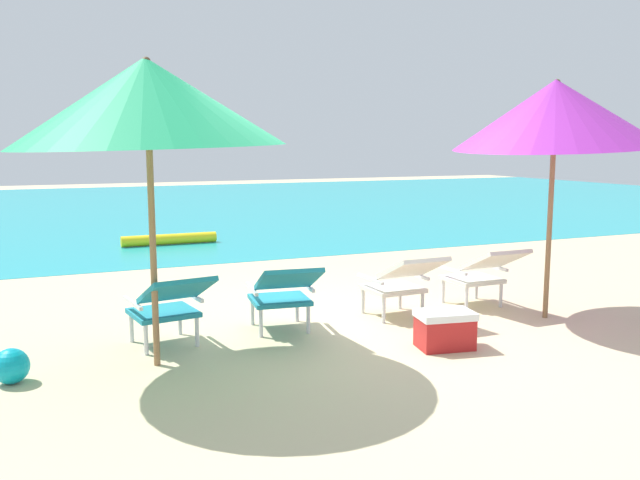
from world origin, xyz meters
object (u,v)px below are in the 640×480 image
at_px(beach_umbrella_right, 555,114).
at_px(swim_buoy, 170,239).
at_px(lounge_chair_far_right, 483,271).
at_px(lounge_chair_near_left, 284,291).
at_px(beach_ball, 11,366).
at_px(lounge_chair_near_right, 402,280).
at_px(lounge_chair_far_left, 170,303).
at_px(beach_umbrella_left, 148,103).
at_px(cooler_box, 445,329).

bearing_deg(beach_umbrella_right, swim_buoy, 112.38).
xyz_separation_m(swim_buoy, lounge_chair_far_right, (2.21, -5.70, 0.31)).
relative_size(lounge_chair_near_left, beach_ball, 3.60).
distance_m(lounge_chair_near_right, lounge_chair_far_right, 1.00).
xyz_separation_m(lounge_chair_far_left, lounge_chair_far_right, (3.26, 0.12, 0.00)).
relative_size(beach_umbrella_left, beach_umbrella_right, 0.91).
xyz_separation_m(swim_buoy, lounge_chair_near_left, (-0.02, -5.77, 0.31)).
distance_m(lounge_chair_near_right, beach_umbrella_left, 2.95).
distance_m(lounge_chair_far_right, beach_umbrella_right, 1.72).
bearing_deg(lounge_chair_near_right, beach_umbrella_left, -170.30).
height_order(beach_umbrella_left, beach_ball, beach_umbrella_left).
xyz_separation_m(lounge_chair_near_left, beach_ball, (-2.24, -0.40, -0.27)).
height_order(lounge_chair_near_left, cooler_box, lounge_chair_near_left).
distance_m(beach_umbrella_left, beach_umbrella_right, 3.80).
bearing_deg(lounge_chair_near_right, beach_umbrella_right, -19.64).
bearing_deg(lounge_chair_near_left, lounge_chair_far_left, -177.11).
distance_m(lounge_chair_near_left, lounge_chair_near_right, 1.23).
bearing_deg(lounge_chair_near_right, lounge_chair_near_left, -179.65).
height_order(lounge_chair_far_left, lounge_chair_far_right, same).
distance_m(lounge_chair_far_right, beach_umbrella_left, 3.82).
bearing_deg(beach_umbrella_left, beach_umbrella_right, -1.07).
xyz_separation_m(beach_umbrella_left, cooler_box, (2.32, -0.51, -1.85)).
distance_m(beach_umbrella_right, cooler_box, 2.40).
bearing_deg(swim_buoy, lounge_chair_far_right, -68.79).
bearing_deg(lounge_chair_far_left, lounge_chair_far_right, 2.12).
bearing_deg(lounge_chair_far_left, lounge_chair_near_left, 2.89).
relative_size(swim_buoy, beach_ball, 6.18).
relative_size(lounge_chair_near_right, beach_ball, 3.43).
bearing_deg(beach_ball, beach_umbrella_left, -0.58).
bearing_deg(beach_umbrella_right, beach_umbrella_left, 178.93).
bearing_deg(beach_umbrella_right, lounge_chair_near_left, 169.53).
bearing_deg(cooler_box, lounge_chair_far_right, 41.44).
relative_size(lounge_chair_far_right, beach_umbrella_right, 0.34).
xyz_separation_m(lounge_chair_far_left, beach_ball, (-1.21, -0.35, -0.27)).
bearing_deg(beach_ball, cooler_box, -8.83).
bearing_deg(beach_umbrella_left, lounge_chair_far_left, 64.14).
height_order(lounge_chair_near_left, lounge_chair_near_right, same).
xyz_separation_m(lounge_chair_far_left, lounge_chair_near_right, (2.26, 0.06, 0.00)).
bearing_deg(swim_buoy, beach_umbrella_right, -67.62).
height_order(beach_umbrella_right, beach_ball, beach_umbrella_right).
distance_m(lounge_chair_near_left, beach_umbrella_right, 3.08).
xyz_separation_m(beach_umbrella_right, beach_ball, (-4.83, 0.08, -1.87)).
height_order(lounge_chair_far_left, lounge_chair_near_right, same).
xyz_separation_m(lounge_chair_near_left, beach_umbrella_right, (2.59, -0.48, 1.59)).
bearing_deg(cooler_box, lounge_chair_near_left, 140.46).
bearing_deg(lounge_chair_far_left, lounge_chair_near_right, 1.51).
relative_size(swim_buoy, lounge_chair_near_left, 1.72).
bearing_deg(swim_buoy, lounge_chair_far_left, -100.23).
relative_size(swim_buoy, beach_umbrella_left, 0.67).
bearing_deg(beach_ball, lounge_chair_near_left, 10.08).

